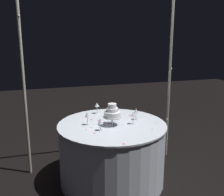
# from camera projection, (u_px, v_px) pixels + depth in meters

# --- Properties ---
(ground_plane) EXTENTS (12.00, 12.00, 0.00)m
(ground_plane) POSITION_uv_depth(u_px,v_px,m) (112.00, 180.00, 3.56)
(ground_plane) COLOR black
(decorative_arch) EXTENTS (2.08, 0.06, 2.45)m
(decorative_arch) POSITION_uv_depth(u_px,v_px,m) (102.00, 54.00, 3.63)
(decorative_arch) COLOR #B7B29E
(decorative_arch) RESTS_ON ground
(main_table) EXTENTS (1.33, 1.33, 0.76)m
(main_table) POSITION_uv_depth(u_px,v_px,m) (112.00, 153.00, 3.46)
(main_table) COLOR silver
(main_table) RESTS_ON ground
(tiered_cake) EXTENTS (0.22, 0.22, 0.27)m
(tiered_cake) POSITION_uv_depth(u_px,v_px,m) (112.00, 113.00, 3.30)
(tiered_cake) COLOR silver
(tiered_cake) RESTS_ON main_table
(wine_glass_0) EXTENTS (0.06, 0.06, 0.15)m
(wine_glass_0) POSITION_uv_depth(u_px,v_px,m) (100.00, 122.00, 3.13)
(wine_glass_0) COLOR silver
(wine_glass_0) RESTS_ON main_table
(wine_glass_1) EXTENTS (0.06, 0.06, 0.16)m
(wine_glass_1) POSITION_uv_depth(u_px,v_px,m) (133.00, 114.00, 3.34)
(wine_glass_1) COLOR silver
(wine_glass_1) RESTS_ON main_table
(wine_glass_2) EXTENTS (0.06, 0.06, 0.17)m
(wine_glass_2) POSITION_uv_depth(u_px,v_px,m) (87.00, 115.00, 3.31)
(wine_glass_2) COLOR silver
(wine_glass_2) RESTS_ON main_table
(wine_glass_3) EXTENTS (0.06, 0.06, 0.15)m
(wine_glass_3) POSITION_uv_depth(u_px,v_px,m) (136.00, 112.00, 3.51)
(wine_glass_3) COLOR silver
(wine_glass_3) RESTS_ON main_table
(wine_glass_4) EXTENTS (0.06, 0.06, 0.15)m
(wine_glass_4) POSITION_uv_depth(u_px,v_px,m) (97.00, 105.00, 3.76)
(wine_glass_4) COLOR silver
(wine_glass_4) RESTS_ON main_table
(rose_petal_0) EXTENTS (0.03, 0.04, 0.00)m
(rose_petal_0) POSITION_uv_depth(u_px,v_px,m) (91.00, 120.00, 3.53)
(rose_petal_0) COLOR #EA6B84
(rose_petal_0) RESTS_ON main_table
(rose_petal_1) EXTENTS (0.03, 0.03, 0.00)m
(rose_petal_1) POSITION_uv_depth(u_px,v_px,m) (156.00, 123.00, 3.39)
(rose_petal_1) COLOR #EA6B84
(rose_petal_1) RESTS_ON main_table
(rose_petal_2) EXTENTS (0.04, 0.04, 0.00)m
(rose_petal_2) POSITION_uv_depth(u_px,v_px,m) (98.00, 120.00, 3.50)
(rose_petal_2) COLOR #EA6B84
(rose_petal_2) RESTS_ON main_table
(rose_petal_3) EXTENTS (0.03, 0.03, 0.00)m
(rose_petal_3) POSITION_uv_depth(u_px,v_px,m) (86.00, 130.00, 3.18)
(rose_petal_3) COLOR #EA6B84
(rose_petal_3) RESTS_ON main_table
(rose_petal_4) EXTENTS (0.04, 0.03, 0.00)m
(rose_petal_4) POSITION_uv_depth(u_px,v_px,m) (109.00, 110.00, 3.94)
(rose_petal_4) COLOR #EA6B84
(rose_petal_4) RESTS_ON main_table
(rose_petal_5) EXTENTS (0.04, 0.03, 0.00)m
(rose_petal_5) POSITION_uv_depth(u_px,v_px,m) (118.00, 120.00, 3.52)
(rose_petal_5) COLOR #EA6B84
(rose_petal_5) RESTS_ON main_table
(rose_petal_6) EXTENTS (0.03, 0.03, 0.00)m
(rose_petal_6) POSITION_uv_depth(u_px,v_px,m) (91.00, 127.00, 3.25)
(rose_petal_6) COLOR #EA6B84
(rose_petal_6) RESTS_ON main_table
(rose_petal_7) EXTENTS (0.04, 0.04, 0.00)m
(rose_petal_7) POSITION_uv_depth(u_px,v_px,m) (94.00, 133.00, 3.07)
(rose_petal_7) COLOR #EA6B84
(rose_petal_7) RESTS_ON main_table
(rose_petal_8) EXTENTS (0.05, 0.04, 0.00)m
(rose_petal_8) POSITION_uv_depth(u_px,v_px,m) (130.00, 115.00, 3.70)
(rose_petal_8) COLOR #EA6B84
(rose_petal_8) RESTS_ON main_table
(rose_petal_9) EXTENTS (0.03, 0.03, 0.00)m
(rose_petal_9) POSITION_uv_depth(u_px,v_px,m) (152.00, 129.00, 3.19)
(rose_petal_9) COLOR #EA6B84
(rose_petal_9) RESTS_ON main_table
(rose_petal_10) EXTENTS (0.04, 0.05, 0.00)m
(rose_petal_10) POSITION_uv_depth(u_px,v_px,m) (124.00, 144.00, 2.78)
(rose_petal_10) COLOR #EA6B84
(rose_petal_10) RESTS_ON main_table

